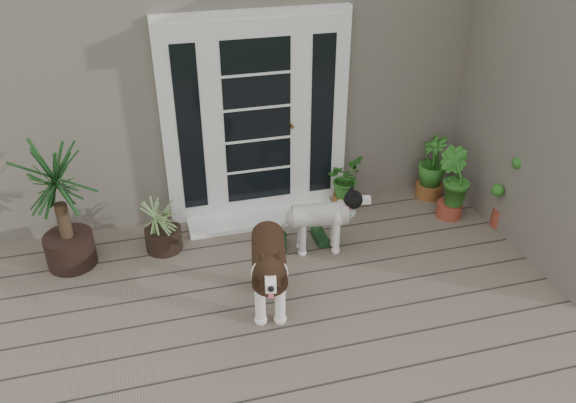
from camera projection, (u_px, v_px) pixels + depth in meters
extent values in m
cube|color=#6B5B4C|center=(344.00, 352.00, 4.63)|extent=(6.20, 4.60, 0.12)
cube|color=#665E54|center=(237.00, 31.00, 7.39)|extent=(7.40, 4.00, 3.10)
cube|color=white|center=(257.00, 119.00, 5.83)|extent=(1.90, 0.14, 2.15)
cube|color=white|center=(263.00, 217.00, 6.20)|extent=(1.60, 0.40, 0.05)
imported|color=#1B5F1F|center=(344.00, 188.00, 6.28)|extent=(0.55, 0.55, 0.50)
imported|color=#245919|center=(452.00, 193.00, 6.13)|extent=(0.53, 0.53, 0.57)
imported|color=#275819|center=(431.00, 173.00, 6.49)|extent=(0.41, 0.41, 0.60)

